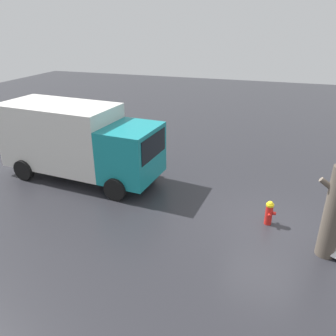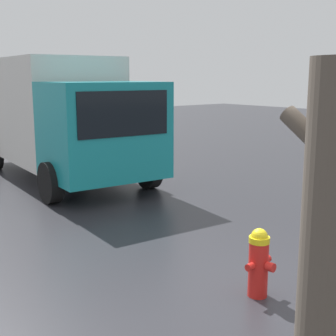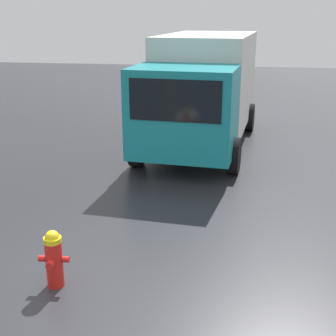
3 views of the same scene
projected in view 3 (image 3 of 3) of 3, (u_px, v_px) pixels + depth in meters
ground_plane at (56, 285)px, 6.78m from camera, size 60.00×60.00×0.00m
fire_hydrant at (54, 258)px, 6.64m from camera, size 0.35×0.45×0.87m
delivery_truck at (203, 87)px, 13.58m from camera, size 7.05×3.19×3.16m
pedestrian at (183, 122)px, 12.64m from camera, size 0.38×0.38×1.74m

